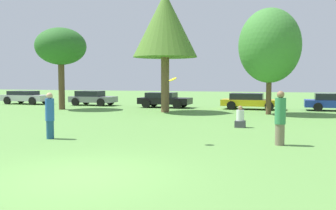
% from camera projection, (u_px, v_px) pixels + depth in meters
% --- Properties ---
extents(ground_plane, '(120.00, 120.00, 0.00)m').
position_uv_depth(ground_plane, '(85.00, 176.00, 8.41)').
color(ground_plane, '#5B8E42').
extents(person_thrower, '(0.32, 0.32, 1.71)m').
position_uv_depth(person_thrower, '(50.00, 115.00, 13.61)').
color(person_thrower, navy).
rests_on(person_thrower, ground).
extents(person_catcher, '(0.36, 0.36, 1.81)m').
position_uv_depth(person_catcher, '(280.00, 118.00, 12.27)').
color(person_catcher, '#726651').
rests_on(person_catcher, ground).
extents(frisbee, '(0.30, 0.28, 0.19)m').
position_uv_depth(frisbee, '(173.00, 79.00, 12.44)').
color(frisbee, yellow).
extents(bystander_sitting, '(0.47, 0.39, 0.99)m').
position_uv_depth(bystander_sitting, '(240.00, 119.00, 16.86)').
color(bystander_sitting, '#3F3F47').
rests_on(bystander_sitting, ground).
extents(tree_0, '(3.67, 3.67, 5.93)m').
position_uv_depth(tree_0, '(61.00, 47.00, 26.83)').
color(tree_0, brown).
rests_on(tree_0, ground).
extents(tree_1, '(4.28, 4.28, 7.95)m').
position_uv_depth(tree_1, '(165.00, 26.00, 24.44)').
color(tree_1, brown).
rests_on(tree_1, ground).
extents(tree_2, '(3.83, 3.83, 6.60)m').
position_uv_depth(tree_2, '(270.00, 46.00, 22.94)').
color(tree_2, brown).
rests_on(tree_2, ground).
extents(parked_car_silver, '(4.30, 1.99, 1.17)m').
position_uv_depth(parked_car_silver, '(26.00, 97.00, 33.06)').
color(parked_car_silver, '#B2B2B7').
rests_on(parked_car_silver, ground).
extents(parked_car_grey, '(3.85, 1.97, 1.23)m').
position_uv_depth(parked_car_grey, '(92.00, 98.00, 31.37)').
color(parked_car_grey, slate).
rests_on(parked_car_grey, ground).
extents(parked_car_black, '(4.06, 1.98, 1.18)m').
position_uv_depth(parked_car_black, '(164.00, 99.00, 28.89)').
color(parked_car_black, black).
rests_on(parked_car_black, ground).
extents(parked_car_yellow, '(4.30, 2.03, 1.18)m').
position_uv_depth(parked_car_yellow, '(250.00, 101.00, 27.18)').
color(parked_car_yellow, gold).
rests_on(parked_car_yellow, ground).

